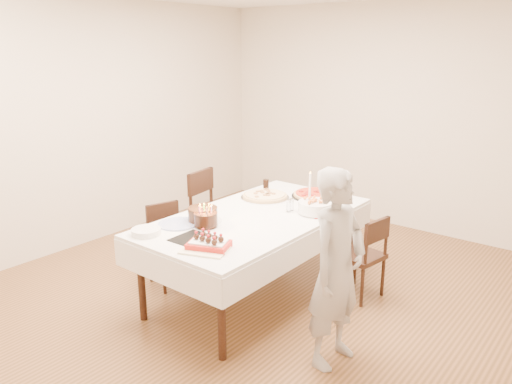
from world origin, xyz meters
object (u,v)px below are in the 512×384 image
Objects in this scene: chair_left_savory at (217,216)px; layer_cake at (203,215)px; cola_glass at (266,185)px; pizza_white at (265,196)px; chair_left_dessert at (171,245)px; chair_right_savory at (360,256)px; pizza_pepperoni at (316,195)px; strawberry_box at (209,244)px; dining_table at (256,255)px; birthday_cake at (206,215)px; person at (337,269)px; taper_candle at (310,188)px; pasta_bowl at (315,207)px.

layer_cake is (0.55, -0.76, 0.34)m from chair_left_savory.
pizza_white is at bearing -54.56° from cola_glass.
chair_left_dessert is 2.44× the size of layer_cake.
chair_right_savory is 2.45× the size of layer_cake.
pizza_pepperoni is 1.58× the size of strawberry_box.
chair_left_dessert is (-0.74, -0.34, 0.01)m from dining_table.
birthday_cake reaches higher than cola_glass.
dining_table is 1.51× the size of person.
person is at bearing -48.94° from taper_candle.
taper_candle is 0.66m from cola_glass.
pizza_pepperoni is at bearing 73.63° from layer_cake.
layer_cake reaches higher than strawberry_box.
chair_right_savory is 0.54× the size of person.
cola_glass reaches higher than strawberry_box.
pasta_bowl is at bearing -44.76° from taper_candle.
chair_left_savory reaches higher than chair_left_dessert.
chair_left_savory is 2.00× the size of pizza_white.
pizza_pepperoni is at bearing 93.25° from strawberry_box.
pizza_pepperoni is (0.36, 0.35, 0.00)m from pizza_white.
chair_right_savory is at bearing 178.83° from chair_left_savory.
birthday_cake is at bearing 119.89° from chair_left_savory.
dining_table is 0.79m from taper_candle.
person is 1.87m from cola_glass.
person reaches higher than chair_right_savory.
chair_left_savory reaches higher than dining_table.
pizza_pepperoni is at bearing -109.78° from chair_left_dessert.
chair_left_savory is at bearing 128.22° from birthday_cake.
birthday_cake is at bearing -176.47° from chair_left_dessert.
pizza_white is 0.95m from birthday_cake.
dining_table is at bearing -134.98° from pasta_bowl.
person is 2.99× the size of pizza_pepperoni.
person is 7.41× the size of birthday_cake.
dining_table is at bearing 103.92° from strawberry_box.
taper_candle is (0.95, 0.88, 0.53)m from chair_left_dessert.
pasta_bowl is 1.60× the size of birthday_cake.
dining_table is at bearing -138.68° from chair_left_dessert.
chair_right_savory is at bearing 4.92° from pizza_white.
dining_table is 0.91m from pizza_pepperoni.
pizza_pepperoni is (-0.96, 1.25, 0.06)m from person.
pizza_pepperoni is 1.27m from layer_cake.
chair_left_savory is 1.22m from pasta_bowl.
pasta_bowl is at bearing 81.54° from strawberry_box.
person is at bearing 22.56° from strawberry_box.
pizza_pepperoni is at bearing -161.65° from chair_left_savory.
cola_glass is (-1.48, 1.14, 0.10)m from person.
cola_glass reaches higher than chair_right_savory.
pizza_pepperoni is 1.55× the size of pasta_bowl.
cola_glass is 1.11m from layer_cake.
person reaches higher than pizza_pepperoni.
pizza_pepperoni is 1.43× the size of taper_candle.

